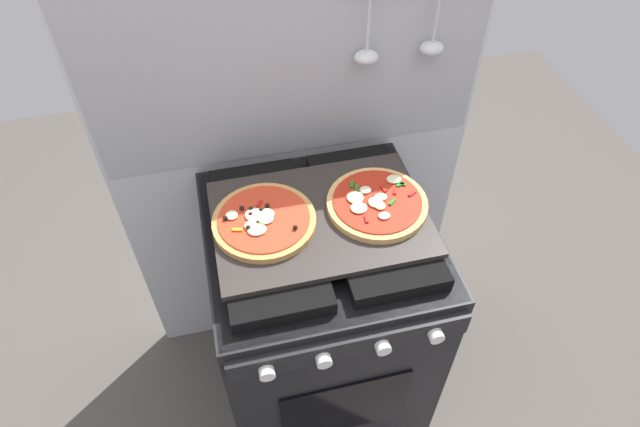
{
  "coord_description": "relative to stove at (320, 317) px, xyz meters",
  "views": [
    {
      "loc": [
        -0.21,
        -0.9,
        1.91
      ],
      "look_at": [
        0.0,
        0.0,
        0.93
      ],
      "focal_mm": 30.1,
      "sensor_mm": 36.0,
      "label": 1
    }
  ],
  "objects": [
    {
      "name": "ground_plane",
      "position": [
        0.0,
        0.0,
        -0.45
      ],
      "size": [
        4.0,
        4.0,
        0.0
      ],
      "primitive_type": "plane",
      "color": "#4C4742"
    },
    {
      "name": "pizza_left",
      "position": [
        -0.14,
        0.01,
        0.48
      ],
      "size": [
        0.26,
        0.26,
        0.03
      ],
      "color": "#C18947",
      "rests_on": "baking_tray"
    },
    {
      "name": "baking_tray",
      "position": [
        0.0,
        0.0,
        0.46
      ],
      "size": [
        0.54,
        0.38,
        0.02
      ],
      "primitive_type": "cube",
      "color": "#2D2826",
      "rests_on": "stove"
    },
    {
      "name": "kitchen_backsplash",
      "position": [
        0.0,
        0.34,
        0.34
      ],
      "size": [
        1.1,
        0.09,
        1.55
      ],
      "color": "silver",
      "rests_on": "ground_plane"
    },
    {
      "name": "pizza_right",
      "position": [
        0.15,
        0.0,
        0.48
      ],
      "size": [
        0.26,
        0.26,
        0.03
      ],
      "color": "tan",
      "rests_on": "baking_tray"
    },
    {
      "name": "stove",
      "position": [
        0.0,
        0.0,
        0.0
      ],
      "size": [
        0.6,
        0.64,
        0.9
      ],
      "color": "black",
      "rests_on": "ground_plane"
    }
  ]
}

